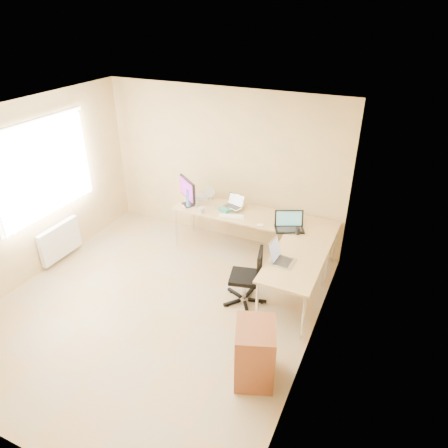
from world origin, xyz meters
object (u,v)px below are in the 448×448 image
at_px(desk_main, 253,235).
at_px(laptop_center, 233,202).
at_px(mug, 201,211).
at_px(desk_fan, 210,194).
at_px(cabinet, 255,353).
at_px(monitor, 188,192).
at_px(desk_return, 293,283).
at_px(office_chair, 245,272).
at_px(laptop_black, 290,222).
at_px(water_bottle, 189,198).
at_px(laptop_return, 283,254).
at_px(keyboard, 232,216).

height_order(desk_main, laptop_center, laptop_center).
xyz_separation_m(mug, desk_fan, (-0.08, 0.50, 0.07)).
bearing_deg(cabinet, desk_fan, 105.02).
bearing_deg(monitor, desk_return, 14.85).
distance_m(desk_main, office_chair, 1.26).
xyz_separation_m(desk_return, laptop_black, (-0.32, 0.78, 0.50)).
height_order(desk_return, desk_fan, desk_fan).
bearing_deg(desk_fan, water_bottle, -138.19).
height_order(laptop_black, cabinet, laptop_black).
bearing_deg(water_bottle, desk_fan, 59.69).
distance_m(laptop_return, cabinet, 1.38).
relative_size(laptop_black, desk_fan, 1.76).
relative_size(water_bottle, desk_fan, 1.29).
xyz_separation_m(desk_main, office_chair, (0.34, -1.20, 0.14)).
bearing_deg(monitor, mug, 9.48).
distance_m(desk_main, desk_return, 1.40).
distance_m(laptop_black, cabinet, 2.23).
bearing_deg(laptop_center, cabinet, -44.82).
bearing_deg(desk_return, desk_main, 134.27).
xyz_separation_m(mug, cabinet, (1.73, -2.08, -0.42)).
height_order(monitor, water_bottle, monitor).
relative_size(laptop_black, cabinet, 0.59).
relative_size(desk_return, water_bottle, 4.12).
distance_m(laptop_black, laptop_return, 0.89).
xyz_separation_m(laptop_center, office_chair, (0.72, -1.25, -0.37)).
bearing_deg(desk_return, laptop_black, 112.23).
bearing_deg(keyboard, office_chair, -73.17).
distance_m(desk_return, laptop_black, 0.98).
bearing_deg(desk_main, laptop_return, -53.05).
bearing_deg(mug, office_chair, -38.66).
height_order(desk_fan, laptop_return, laptop_return).
bearing_deg(office_chair, laptop_black, 58.63).
distance_m(monitor, cabinet, 3.13).
distance_m(desk_return, monitor, 2.36).
height_order(mug, desk_fan, desk_fan).
height_order(desk_fan, cabinet, desk_fan).
bearing_deg(office_chair, keyboard, 108.82).
bearing_deg(cabinet, office_chair, 96.88).
xyz_separation_m(water_bottle, cabinet, (2.03, -2.21, -0.53)).
height_order(desk_main, office_chair, office_chair).
distance_m(desk_return, laptop_return, 0.52).
xyz_separation_m(laptop_black, cabinet, (0.29, -2.16, -0.51)).
relative_size(desk_return, mug, 12.23).
distance_m(water_bottle, cabinet, 3.05).
height_order(desk_return, laptop_center, laptop_center).
distance_m(mug, laptop_return, 1.80).
distance_m(desk_main, water_bottle, 1.22).
relative_size(laptop_black, water_bottle, 1.36).
relative_size(laptop_black, keyboard, 1.09).
distance_m(desk_return, water_bottle, 2.28).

